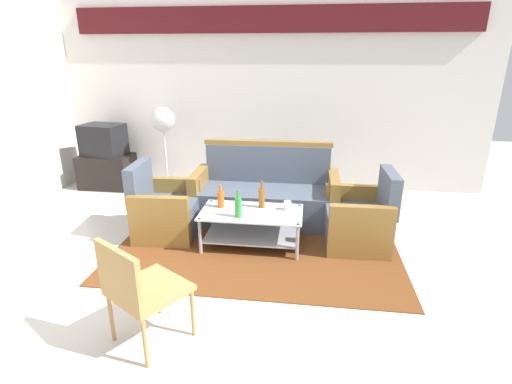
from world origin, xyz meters
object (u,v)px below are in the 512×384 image
object	(u,v)px
couch	(265,196)
armchair_left	(165,211)
armchair_right	(360,221)
pedestal_fan	(163,124)
bottle_orange	(221,199)
television	(103,140)
coffee_table	(252,223)
wicker_chair	(138,286)
bottle_green	(238,207)
bottle_brown	(262,197)
cup	(287,206)
tv_stand	(107,171)

from	to	relation	value
couch	armchair_left	world-z (taller)	couch
armchair_right	pedestal_fan	bearing A→B (deg)	59.45
armchair_left	bottle_orange	bearing A→B (deg)	79.72
television	pedestal_fan	size ratio (longest dim) A/B	0.52
armchair_right	pedestal_fan	size ratio (longest dim) A/B	0.67
coffee_table	wicker_chair	size ratio (longest dim) A/B	1.31
bottle_orange	wicker_chair	world-z (taller)	wicker_chair
coffee_table	television	world-z (taller)	television
couch	armchair_left	size ratio (longest dim) A/B	2.12
wicker_chair	bottle_orange	bearing A→B (deg)	115.55
couch	bottle_green	xyz separation A→B (m)	(-0.18, -0.91, 0.21)
armchair_right	television	distance (m)	4.05
bottle_brown	couch	bearing A→B (deg)	92.54
armchair_right	coffee_table	size ratio (longest dim) A/B	0.77
couch	bottle_orange	xyz separation A→B (m)	(-0.42, -0.67, 0.19)
bottle_orange	television	size ratio (longest dim) A/B	0.39
armchair_left	bottle_orange	xyz separation A→B (m)	(0.69, -0.08, 0.22)
bottle_orange	wicker_chair	distance (m)	1.75
bottle_green	television	xyz separation A→B (m)	(-2.43, 1.85, 0.24)
cup	bottle_brown	bearing A→B (deg)	173.07
armchair_left	armchair_right	xyz separation A→B (m)	(2.22, 0.03, 0.00)
tv_stand	wicker_chair	distance (m)	3.89
bottle_green	cup	bearing A→B (deg)	27.56
armchair_right	cup	distance (m)	0.82
television	bottle_green	bearing A→B (deg)	151.08
armchair_right	bottle_green	size ratio (longest dim) A/B	2.84
armchair_left	armchair_right	world-z (taller)	same
couch	bottle_brown	world-z (taller)	couch
cup	bottle_green	bearing A→B (deg)	-152.44
pedestal_fan	cup	bearing A→B (deg)	-39.71
bottle_brown	pedestal_fan	xyz separation A→B (m)	(-1.68, 1.60, 0.49)
bottle_orange	television	xyz separation A→B (m)	(-2.19, 1.61, 0.25)
bottle_brown	television	size ratio (longest dim) A/B	0.47
couch	wicker_chair	size ratio (longest dim) A/B	2.15
coffee_table	pedestal_fan	xyz separation A→B (m)	(-1.59, 1.74, 0.74)
coffee_table	tv_stand	xyz separation A→B (m)	(-2.55, 1.69, -0.01)
bottle_green	cup	distance (m)	0.57
armchair_left	wicker_chair	bearing A→B (deg)	11.35
armchair_right	bottle_green	bearing A→B (deg)	103.80
coffee_table	bottle_green	distance (m)	0.32
bottle_brown	tv_stand	world-z (taller)	bottle_brown
television	bottle_brown	bearing A→B (deg)	157.87
couch	bottle_orange	size ratio (longest dim) A/B	7.00
bottle_brown	tv_stand	size ratio (longest dim) A/B	0.39
bottle_brown	cup	bearing A→B (deg)	-6.93
couch	tv_stand	size ratio (longest dim) A/B	2.26
armchair_left	coffee_table	size ratio (longest dim) A/B	0.77
armchair_left	armchair_right	size ratio (longest dim) A/B	1.00
tv_stand	wicker_chair	size ratio (longest dim) A/B	0.95
bottle_green	pedestal_fan	world-z (taller)	pedestal_fan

